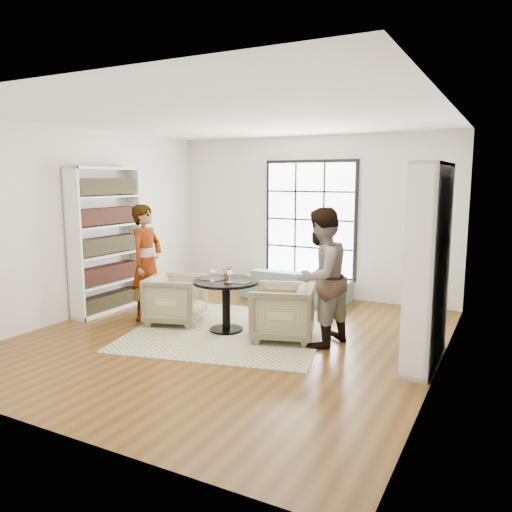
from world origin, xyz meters
The scene contains 16 objects.
ground centered at (0.00, 0.00, 0.00)m, with size 6.00×6.00×0.00m, color brown.
room_shell centered at (0.00, 0.54, 1.26)m, with size 6.00×6.01×6.00m.
rug centered at (-0.19, 0.29, 0.01)m, with size 2.74×2.74×0.01m, color #BAAD8B.
pedestal_table centered at (-0.21, 0.24, 0.55)m, with size 0.95×0.95×0.76m.
sofa centered at (-0.05, 2.45, 0.29)m, with size 1.95×0.76×0.57m, color #769D95.
armchair_left centered at (-1.12, 0.24, 0.37)m, with size 0.80×0.82×0.75m, color tan.
armchair_right centered at (0.66, 0.30, 0.38)m, with size 0.82×0.85×0.77m, color tan.
person_left centered at (-1.67, 0.24, 0.91)m, with size 0.66×0.44×1.82m, color gray.
person_right centered at (1.21, 0.30, 0.92)m, with size 0.90×0.70×1.85m, color gray.
placemat_left centered at (-0.43, 0.22, 0.76)m, with size 0.34×0.26×0.01m, color #262421.
placemat_right centered at (0.00, 0.22, 0.76)m, with size 0.34×0.26×0.01m, color #262421.
cutlery_left centered at (-0.43, 0.22, 0.77)m, with size 0.14×0.22×0.01m, color silver, non-canonical shape.
cutlery_right centered at (0.00, 0.22, 0.77)m, with size 0.14×0.22×0.01m, color silver, non-canonical shape.
wine_glass_left centered at (-0.35, 0.09, 0.89)m, with size 0.08×0.08×0.18m.
wine_glass_right centered at (-0.08, 0.13, 0.89)m, with size 0.08×0.08×0.18m.
flower_centerpiece centered at (-0.22, 0.32, 0.86)m, with size 0.19×0.16×0.21m, color gray.
Camera 1 is at (3.45, -5.81, 2.21)m, focal length 35.00 mm.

